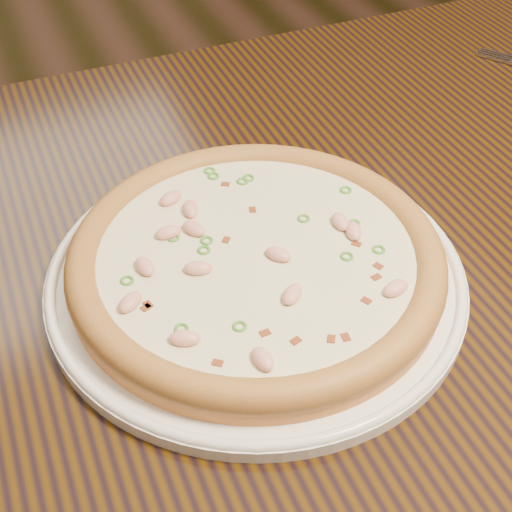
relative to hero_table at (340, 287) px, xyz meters
name	(u,v)px	position (x,y,z in m)	size (l,w,h in m)	color
ground	(133,380)	(-0.18, 0.48, -0.65)	(9.00, 9.00, 0.00)	black
hero_table	(340,287)	(0.00, 0.00, 0.00)	(1.20, 0.80, 0.75)	black
plate	(256,274)	(-0.12, -0.05, 0.11)	(0.37, 0.37, 0.02)	white
pizza	(256,259)	(-0.12, -0.05, 0.13)	(0.33, 0.33, 0.03)	#C8843D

